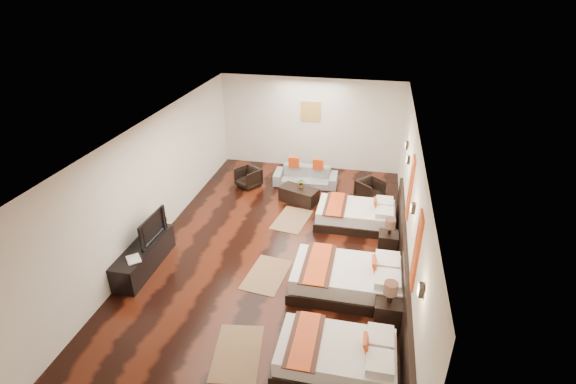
% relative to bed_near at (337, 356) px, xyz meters
% --- Properties ---
extents(floor, '(5.50, 9.50, 0.01)m').
position_rel_bed_near_xyz_m(floor, '(-1.69, 2.85, -0.25)').
color(floor, black).
rests_on(floor, ground).
extents(ceiling, '(5.50, 9.50, 0.01)m').
position_rel_bed_near_xyz_m(ceiling, '(-1.69, 2.85, 2.55)').
color(ceiling, white).
rests_on(ceiling, floor).
extents(back_wall, '(5.50, 0.01, 2.80)m').
position_rel_bed_near_xyz_m(back_wall, '(-1.69, 7.60, 1.15)').
color(back_wall, silver).
rests_on(back_wall, floor).
extents(left_wall, '(0.01, 9.50, 2.80)m').
position_rel_bed_near_xyz_m(left_wall, '(-4.44, 2.85, 1.15)').
color(left_wall, silver).
rests_on(left_wall, floor).
extents(right_wall, '(0.01, 9.50, 2.80)m').
position_rel_bed_near_xyz_m(right_wall, '(1.06, 2.85, 1.15)').
color(right_wall, silver).
rests_on(right_wall, floor).
extents(headboard_panel, '(0.08, 6.60, 0.90)m').
position_rel_bed_near_xyz_m(headboard_panel, '(1.02, 2.05, 0.20)').
color(headboard_panel, black).
rests_on(headboard_panel, floor).
extents(bed_near, '(1.88, 1.18, 0.72)m').
position_rel_bed_near_xyz_m(bed_near, '(0.00, 0.00, 0.00)').
color(bed_near, black).
rests_on(bed_near, floor).
extents(bed_mid, '(2.14, 1.34, 0.82)m').
position_rel_bed_near_xyz_m(bed_mid, '(0.00, 1.87, 0.03)').
color(bed_mid, black).
rests_on(bed_mid, floor).
extents(bed_far, '(1.92, 1.21, 0.73)m').
position_rel_bed_near_xyz_m(bed_far, '(0.00, 4.39, 0.01)').
color(bed_far, black).
rests_on(bed_far, floor).
extents(nightstand_a, '(0.45, 0.45, 0.89)m').
position_rel_bed_near_xyz_m(nightstand_a, '(0.75, 1.13, 0.07)').
color(nightstand_a, black).
rests_on(nightstand_a, floor).
extents(nightstand_b, '(0.42, 0.42, 0.82)m').
position_rel_bed_near_xyz_m(nightstand_b, '(0.75, 3.35, 0.04)').
color(nightstand_b, black).
rests_on(nightstand_b, floor).
extents(jute_mat_near, '(0.93, 1.30, 0.01)m').
position_rel_bed_near_xyz_m(jute_mat_near, '(-1.61, -0.05, -0.24)').
color(jute_mat_near, brown).
rests_on(jute_mat_near, floor).
extents(jute_mat_mid, '(0.89, 1.28, 0.01)m').
position_rel_bed_near_xyz_m(jute_mat_mid, '(-1.65, 1.99, -0.24)').
color(jute_mat_mid, brown).
rests_on(jute_mat_mid, floor).
extents(jute_mat_far, '(0.93, 1.30, 0.01)m').
position_rel_bed_near_xyz_m(jute_mat_far, '(-1.58, 4.24, -0.24)').
color(jute_mat_far, brown).
rests_on(jute_mat_far, floor).
extents(tv_console, '(0.50, 1.80, 0.55)m').
position_rel_bed_near_xyz_m(tv_console, '(-4.19, 1.72, 0.03)').
color(tv_console, black).
rests_on(tv_console, floor).
extents(tv, '(0.16, 0.99, 0.57)m').
position_rel_bed_near_xyz_m(tv, '(-4.14, 1.98, 0.59)').
color(tv, black).
rests_on(tv, tv_console).
extents(book, '(0.40, 0.41, 0.03)m').
position_rel_bed_near_xyz_m(book, '(-4.19, 1.15, 0.32)').
color(book, black).
rests_on(book, tv_console).
extents(figurine, '(0.39, 0.39, 0.35)m').
position_rel_bed_near_xyz_m(figurine, '(-4.19, 2.51, 0.48)').
color(figurine, brown).
rests_on(figurine, tv_console).
extents(sofa, '(1.83, 0.77, 0.53)m').
position_rel_bed_near_xyz_m(sofa, '(-1.59, 6.26, 0.02)').
color(sofa, gray).
rests_on(sofa, floor).
extents(armchair_left, '(0.84, 0.84, 0.56)m').
position_rel_bed_near_xyz_m(armchair_left, '(-3.18, 5.83, 0.03)').
color(armchair_left, black).
rests_on(armchair_left, floor).
extents(armchair_right, '(0.87, 0.87, 0.57)m').
position_rel_bed_near_xyz_m(armchair_right, '(0.26, 5.74, 0.04)').
color(armchair_right, black).
rests_on(armchair_right, floor).
extents(coffee_table, '(1.11, 0.81, 0.40)m').
position_rel_bed_near_xyz_m(coffee_table, '(-1.59, 5.21, -0.05)').
color(coffee_table, black).
rests_on(coffee_table, floor).
extents(table_plant, '(0.23, 0.20, 0.25)m').
position_rel_bed_near_xyz_m(table_plant, '(-1.54, 5.28, 0.28)').
color(table_plant, '#276120').
rests_on(table_plant, coffee_table).
extents(orange_panel_a, '(0.04, 0.40, 1.30)m').
position_rel_bed_near_xyz_m(orange_panel_a, '(1.04, 0.95, 1.45)').
color(orange_panel_a, '#D86014').
rests_on(orange_panel_a, right_wall).
extents(orange_panel_b, '(0.04, 0.40, 1.30)m').
position_rel_bed_near_xyz_m(orange_panel_b, '(1.04, 3.15, 1.45)').
color(orange_panel_b, '#D86014').
rests_on(orange_panel_b, right_wall).
extents(sconce_near, '(0.07, 0.12, 0.18)m').
position_rel_bed_near_xyz_m(sconce_near, '(1.01, -0.15, 1.60)').
color(sconce_near, black).
rests_on(sconce_near, right_wall).
extents(sconce_mid, '(0.07, 0.12, 0.18)m').
position_rel_bed_near_xyz_m(sconce_mid, '(1.01, 2.05, 1.60)').
color(sconce_mid, black).
rests_on(sconce_mid, right_wall).
extents(sconce_far, '(0.07, 0.12, 0.18)m').
position_rel_bed_near_xyz_m(sconce_far, '(1.01, 4.25, 1.60)').
color(sconce_far, black).
rests_on(sconce_far, right_wall).
extents(sconce_lounge, '(0.07, 0.12, 0.18)m').
position_rel_bed_near_xyz_m(sconce_lounge, '(1.01, 5.15, 1.60)').
color(sconce_lounge, black).
rests_on(sconce_lounge, right_wall).
extents(gold_artwork, '(0.60, 0.04, 0.60)m').
position_rel_bed_near_xyz_m(gold_artwork, '(-1.69, 7.58, 1.55)').
color(gold_artwork, '#AD873F').
rests_on(gold_artwork, back_wall).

